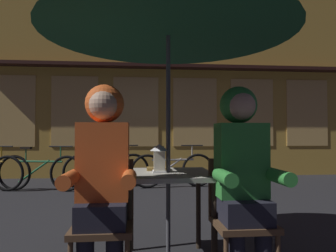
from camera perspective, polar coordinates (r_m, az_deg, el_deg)
cafe_table at (r=2.59m, az=0.04°, el=-10.71°), size 0.72×0.72×0.74m
patio_umbrella at (r=2.75m, az=0.04°, el=19.96°), size 2.10×2.10×2.31m
lantern at (r=2.55m, az=-1.60°, el=-5.81°), size 0.11×0.11×0.23m
chair_left at (r=2.26m, az=-11.71°, el=-15.90°), size 0.40×0.40×0.87m
chair_right at (r=2.36m, az=13.04°, el=-15.27°), size 0.40×0.40×0.87m
person_left_hooded at (r=2.14m, az=-11.83°, el=-7.00°), size 0.45×0.56×1.40m
person_right_hooded at (r=2.25m, az=13.45°, el=-6.73°), size 0.45×0.56×1.40m
shopfront_building at (r=8.22m, az=-0.60°, el=12.85°), size 10.00×0.93×6.20m
bicycle_second at (r=6.26m, az=-22.40°, el=-7.85°), size 1.66×0.37×0.84m
bicycle_third at (r=6.27m, az=-11.13°, el=-7.92°), size 1.66×0.36×0.84m
bicycle_fourth at (r=6.18m, az=0.90°, el=-8.04°), size 1.68×0.20×0.84m
book at (r=2.73m, az=-1.81°, el=-7.82°), size 0.20×0.14×0.02m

